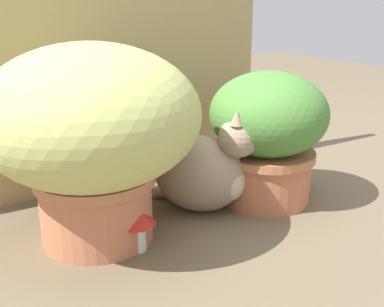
{
  "coord_description": "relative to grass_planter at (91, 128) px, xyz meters",
  "views": [
    {
      "loc": [
        -0.46,
        -0.95,
        0.59
      ],
      "look_at": [
        0.18,
        0.11,
        0.18
      ],
      "focal_mm": 45.49,
      "sensor_mm": 36.0,
      "label": 1
    }
  ],
  "objects": [
    {
      "name": "ground_plane",
      "position": [
        0.1,
        -0.12,
        -0.29
      ],
      "size": [
        6.0,
        6.0,
        0.0
      ],
      "primitive_type": "plane",
      "color": "brown"
    },
    {
      "name": "cardboard_backdrop",
      "position": [
        0.19,
        0.34,
        0.14
      ],
      "size": [
        1.05,
        0.03,
        0.86
      ],
      "primitive_type": "cube",
      "color": "tan",
      "rests_on": "ground"
    },
    {
      "name": "grass_planter",
      "position": [
        0.0,
        0.0,
        0.0
      ],
      "size": [
        0.52,
        0.52,
        0.49
      ],
      "color": "#BC6F4C",
      "rests_on": "ground"
    },
    {
      "name": "leafy_planter",
      "position": [
        0.52,
        -0.03,
        -0.08
      ],
      "size": [
        0.34,
        0.34,
        0.39
      ],
      "color": "#B76A47",
      "rests_on": "ground"
    },
    {
      "name": "cat",
      "position": [
        0.32,
        0.0,
        -0.17
      ],
      "size": [
        0.3,
        0.36,
        0.32
      ],
      "color": "gray",
      "rests_on": "ground"
    },
    {
      "name": "mushroom_ornament_red",
      "position": [
        0.06,
        -0.11,
        -0.21
      ],
      "size": [
        0.09,
        0.09,
        0.11
      ],
      "color": "silver",
      "rests_on": "ground"
    }
  ]
}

